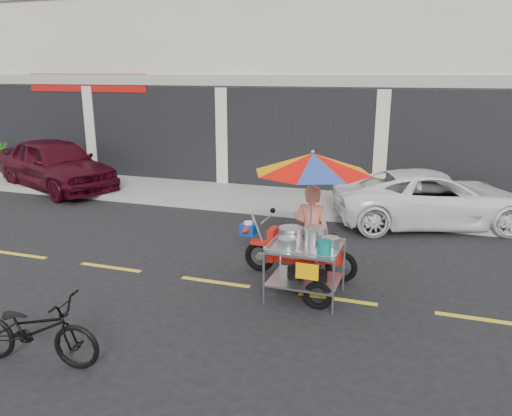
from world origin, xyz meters
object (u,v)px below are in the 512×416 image
(maroon_sedan, at_px, (56,164))
(food_vendor_rig, at_px, (310,202))
(near_bicycle, at_px, (33,330))
(white_pickup, at_px, (434,198))

(maroon_sedan, height_order, food_vendor_rig, food_vendor_rig)
(maroon_sedan, distance_m, near_bicycle, 9.56)
(white_pickup, bearing_deg, maroon_sedan, 70.23)
(white_pickup, xyz_separation_m, near_bicycle, (-4.46, -7.32, -0.18))
(white_pickup, xyz_separation_m, food_vendor_rig, (-1.89, -4.25, 0.81))
(maroon_sedan, xyz_separation_m, near_bicycle, (5.88, -7.53, -0.32))
(maroon_sedan, relative_size, near_bicycle, 2.67)
(maroon_sedan, bearing_deg, food_vendor_rig, -94.97)
(food_vendor_rig, bearing_deg, maroon_sedan, 153.31)
(food_vendor_rig, bearing_deg, white_pickup, 67.16)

